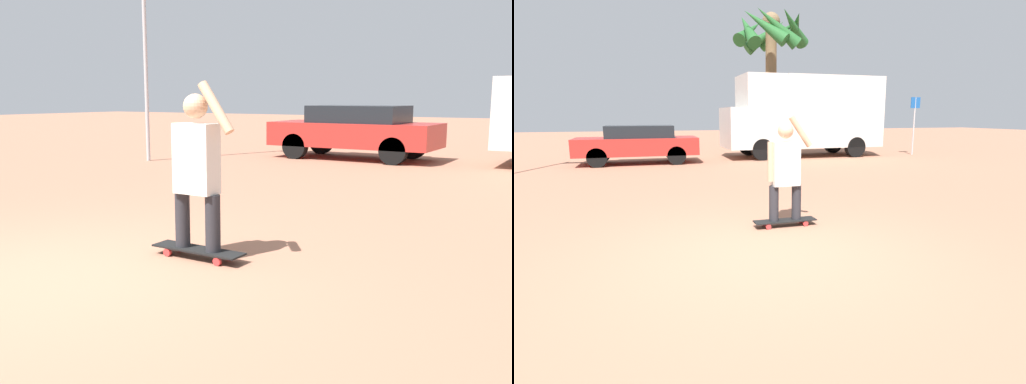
% 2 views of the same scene
% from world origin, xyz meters
% --- Properties ---
extents(ground_plane, '(80.00, 80.00, 0.00)m').
position_xyz_m(ground_plane, '(0.00, 0.00, 0.00)').
color(ground_plane, '#A36B51').
extents(skateboard, '(0.94, 0.23, 0.09)m').
position_xyz_m(skateboard, '(0.67, 1.17, 0.08)').
color(skateboard, black).
rests_on(skateboard, ground_plane).
extents(person_skateboarder, '(0.68, 0.22, 1.54)m').
position_xyz_m(person_skateboarder, '(0.67, 1.17, 0.89)').
color(person_skateboarder, '#28282D').
rests_on(person_skateboarder, skateboard).
extents(parked_car_red, '(3.97, 1.70, 1.29)m').
position_xyz_m(parked_car_red, '(-1.45, 10.11, 0.70)').
color(parked_car_red, black).
rests_on(parked_car_red, ground_plane).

